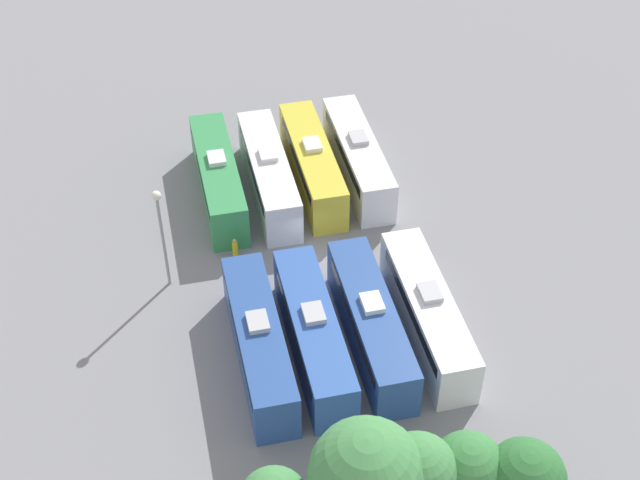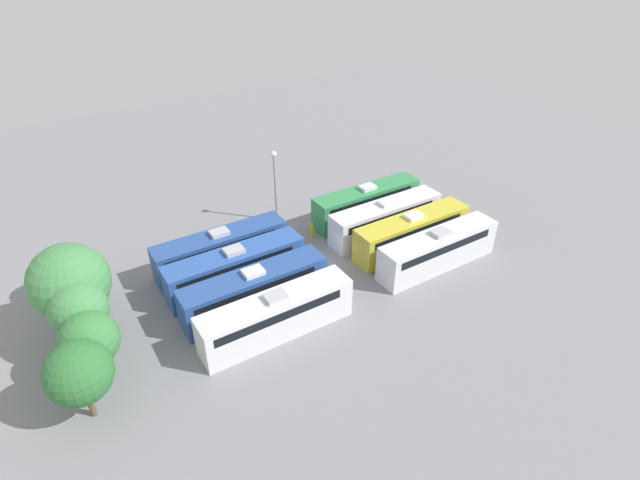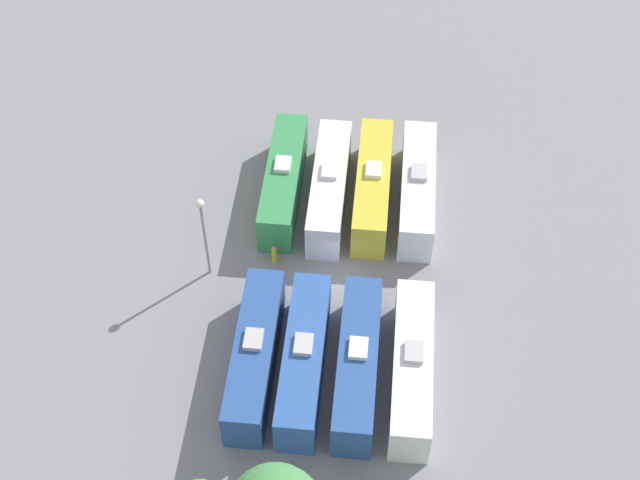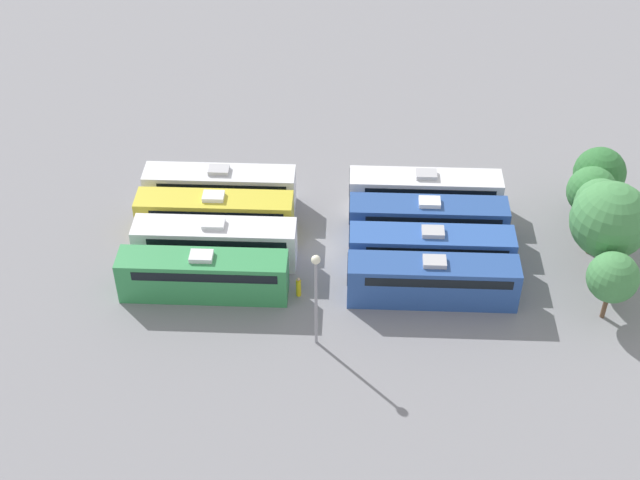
# 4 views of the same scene
# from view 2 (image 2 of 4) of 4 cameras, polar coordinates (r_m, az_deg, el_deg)

# --- Properties ---
(ground_plane) EXTENTS (110.14, 110.14, 0.00)m
(ground_plane) POSITION_cam_2_polar(r_m,az_deg,el_deg) (45.05, 0.95, -2.94)
(ground_plane) COLOR gray
(bus_0) EXTENTS (2.58, 11.92, 3.67)m
(bus_0) POSITION_cam_2_polar(r_m,az_deg,el_deg) (45.22, 13.31, -0.98)
(bus_0) COLOR silver
(bus_0) RESTS_ON ground_plane
(bus_1) EXTENTS (2.58, 11.92, 3.67)m
(bus_1) POSITION_cam_2_polar(r_m,az_deg,el_deg) (47.21, 10.42, 0.95)
(bus_1) COLOR gold
(bus_1) RESTS_ON ground_plane
(bus_2) EXTENTS (2.58, 11.92, 3.67)m
(bus_2) POSITION_cam_2_polar(r_m,az_deg,el_deg) (49.04, 7.49, 2.53)
(bus_2) COLOR silver
(bus_2) RESTS_ON ground_plane
(bus_3) EXTENTS (2.58, 11.92, 3.67)m
(bus_3) POSITION_cam_2_polar(r_m,az_deg,el_deg) (51.67, 5.32, 4.35)
(bus_3) COLOR #338C4C
(bus_3) RESTS_ON ground_plane
(bus_4) EXTENTS (2.58, 11.92, 3.67)m
(bus_4) POSITION_cam_2_polar(r_m,az_deg,el_deg) (37.24, -5.02, -8.47)
(bus_4) COLOR silver
(bus_4) RESTS_ON ground_plane
(bus_5) EXTENTS (2.58, 11.92, 3.67)m
(bus_5) POSITION_cam_2_polar(r_m,az_deg,el_deg) (39.71, -7.51, -5.60)
(bus_5) COLOR #284C93
(bus_5) RESTS_ON ground_plane
(bus_6) EXTENTS (2.58, 11.92, 3.67)m
(bus_6) POSITION_cam_2_polar(r_m,az_deg,el_deg) (42.32, -9.65, -3.09)
(bus_6) COLOR #2D56A8
(bus_6) RESTS_ON ground_plane
(bus_7) EXTENTS (2.58, 11.92, 3.67)m
(bus_7) POSITION_cam_2_polar(r_m,az_deg,el_deg) (44.88, -11.26, -0.99)
(bus_7) COLOR #284C93
(bus_7) RESTS_ON ground_plane
(worker_person) EXTENTS (0.36, 0.36, 1.64)m
(worker_person) POSITION_cam_2_polar(r_m,az_deg,el_deg) (48.84, -0.93, 1.24)
(worker_person) COLOR gold
(worker_person) RESTS_ON ground_plane
(light_pole) EXTENTS (0.60, 0.60, 7.63)m
(light_pole) POSITION_cam_2_polar(r_m,az_deg,el_deg) (49.65, -5.20, 7.48)
(light_pole) COLOR gray
(light_pole) RESTS_ON ground_plane
(tree_0) EXTENTS (4.02, 4.02, 5.79)m
(tree_0) POSITION_cam_2_polar(r_m,az_deg,el_deg) (33.62, -25.84, -13.52)
(tree_0) COLOR brown
(tree_0) RESTS_ON ground_plane
(tree_1) EXTENTS (3.75, 3.75, 5.72)m
(tree_1) POSITION_cam_2_polar(r_m,az_deg,el_deg) (35.45, -24.85, -10.30)
(tree_1) COLOR brown
(tree_1) RESTS_ON ground_plane
(tree_2) EXTENTS (3.83, 3.83, 6.43)m
(tree_2) POSITION_cam_2_polar(r_m,az_deg,el_deg) (37.09, -25.84, -7.15)
(tree_2) COLOR brown
(tree_2) RESTS_ON ground_plane
(tree_3) EXTENTS (5.53, 5.53, 7.88)m
(tree_3) POSITION_cam_2_polar(r_m,az_deg,el_deg) (38.86, -26.71, -4.32)
(tree_3) COLOR brown
(tree_3) RESTS_ON ground_plane
(tree_4) EXTENTS (3.51, 3.51, 5.42)m
(tree_4) POSITION_cam_2_polar(r_m,az_deg,el_deg) (43.31, -26.64, -2.70)
(tree_4) COLOR brown
(tree_4) RESTS_ON ground_plane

